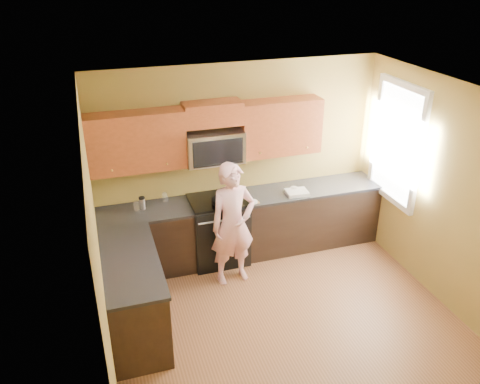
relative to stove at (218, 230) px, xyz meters
name	(u,v)px	position (x,y,z in m)	size (l,w,h in m)	color
floor	(290,328)	(0.40, -1.68, -0.47)	(4.00, 4.00, 0.00)	brown
ceiling	(303,102)	(0.40, -1.68, 2.23)	(4.00, 4.00, 0.00)	white
wall_back	(238,160)	(0.40, 0.32, 0.88)	(4.00, 4.00, 0.00)	olive
wall_front	(411,365)	(0.40, -3.67, 0.88)	(4.00, 4.00, 0.00)	olive
wall_left	(99,261)	(-1.60, -1.68, 0.88)	(4.00, 4.00, 0.00)	olive
wall_right	(455,202)	(2.40, -1.68, 0.88)	(4.00, 4.00, 0.00)	olive
cabinet_back_run	(245,227)	(0.40, 0.02, -0.03)	(4.00, 0.60, 0.88)	black
cabinet_left_run	(133,295)	(-1.30, -1.08, -0.03)	(0.60, 1.60, 0.88)	black
countertop_back	(245,198)	(0.40, 0.01, 0.43)	(4.00, 0.62, 0.04)	black
countertop_left	(130,261)	(-1.29, -1.08, 0.43)	(0.62, 1.60, 0.04)	black
stove	(218,230)	(0.00, 0.00, 0.00)	(0.76, 0.65, 0.95)	black
microwave	(214,162)	(0.00, 0.12, 0.97)	(0.76, 0.40, 0.42)	silver
upper_cab_left	(139,169)	(-0.99, 0.16, 0.97)	(1.22, 0.33, 0.75)	brown
upper_cab_right	(279,153)	(0.94, 0.16, 0.97)	(1.12, 0.33, 0.75)	brown
upper_cab_over_mw	(212,113)	(0.00, 0.16, 1.62)	(0.76, 0.33, 0.30)	brown
window	(397,143)	(2.38, -0.48, 1.17)	(0.06, 1.06, 1.66)	white
woman	(233,225)	(0.06, -0.53, 0.35)	(0.61, 0.40, 1.66)	pink
frying_pan	(223,203)	(0.04, -0.13, 0.47)	(0.30, 0.51, 0.07)	black
butter_tub	(233,200)	(0.21, -0.03, 0.45)	(0.12, 0.12, 0.09)	yellow
toast_slice	(254,202)	(0.46, -0.19, 0.45)	(0.11, 0.11, 0.01)	#B27F47
napkin_a	(254,202)	(0.44, -0.23, 0.48)	(0.11, 0.12, 0.06)	silver
napkin_b	(294,189)	(1.12, -0.02, 0.48)	(0.12, 0.13, 0.07)	silver
dish_towel	(297,192)	(1.11, -0.13, 0.47)	(0.30, 0.24, 0.05)	white
travel_mug	(143,209)	(-1.00, 0.08, 0.45)	(0.08, 0.08, 0.17)	silver
glass_a	(136,206)	(-1.07, 0.08, 0.51)	(0.07, 0.07, 0.12)	silver
glass_c	(165,197)	(-0.68, 0.22, 0.51)	(0.07, 0.07, 0.12)	silver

